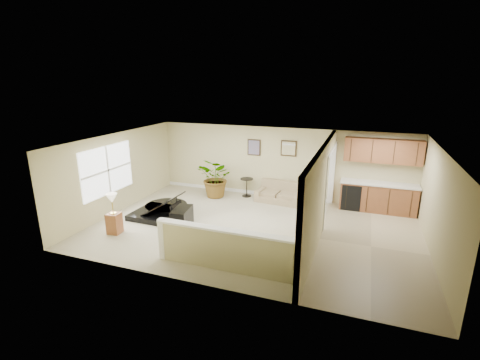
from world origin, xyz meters
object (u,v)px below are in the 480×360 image
(accent_table, at_px, (247,185))
(small_plant, at_px, (316,204))
(loveseat, at_px, (280,192))
(piano, at_px, (161,196))
(palm_plant, at_px, (217,178))
(lamp_stand, at_px, (114,217))
(piano_bench, at_px, (182,218))

(accent_table, bearing_deg, small_plant, -13.27)
(loveseat, relative_size, small_plant, 2.99)
(piano, xyz_separation_m, small_plant, (4.48, 2.00, -0.40))
(palm_plant, xyz_separation_m, lamp_stand, (-1.42, -3.77, -0.22))
(piano, distance_m, loveseat, 4.05)
(piano, height_order, lamp_stand, piano)
(accent_table, xyz_separation_m, lamp_stand, (-2.40, -4.20, 0.06))
(palm_plant, height_order, small_plant, palm_plant)
(piano, distance_m, lamp_stand, 1.68)
(small_plant, height_order, lamp_stand, lamp_stand)
(piano, bearing_deg, piano_bench, -27.91)
(piano, relative_size, loveseat, 1.22)
(piano, relative_size, accent_table, 2.95)
(piano, distance_m, small_plant, 4.93)
(piano, relative_size, small_plant, 3.64)
(piano_bench, distance_m, loveseat, 3.75)
(piano_bench, bearing_deg, palm_plant, 92.38)
(lamp_stand, bearing_deg, accent_table, 60.24)
(piano, bearing_deg, loveseat, 39.68)
(piano_bench, xyz_separation_m, loveseat, (2.10, 3.11, 0.06))
(lamp_stand, bearing_deg, small_plant, 35.97)
(accent_table, relative_size, small_plant, 1.23)
(palm_plant, bearing_deg, piano, -113.65)
(accent_table, bearing_deg, piano, -126.55)
(lamp_stand, bearing_deg, loveseat, 48.60)
(piano_bench, bearing_deg, small_plant, 37.09)
(piano_bench, distance_m, small_plant, 4.29)
(piano_bench, xyz_separation_m, lamp_stand, (-1.54, -1.01, 0.21))
(loveseat, xyz_separation_m, accent_table, (-1.23, 0.08, 0.09))
(piano, distance_m, piano_bench, 1.26)
(palm_plant, relative_size, small_plant, 2.95)
(small_plant, bearing_deg, piano_bench, -142.91)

